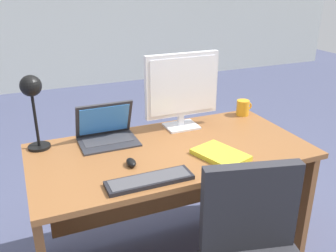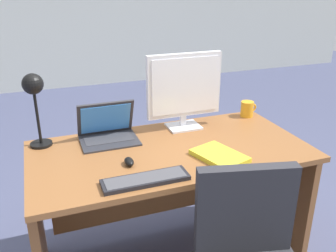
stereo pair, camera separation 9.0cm
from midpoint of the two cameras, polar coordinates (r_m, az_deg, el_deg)
ground at (r=3.64m, az=-9.75°, el=-4.66°), size 12.00×12.00×0.00m
desk at (r=2.17m, az=-1.34°, el=-8.67°), size 1.51×0.76×0.75m
monitor at (r=2.22m, az=1.01°, el=5.97°), size 0.46×0.16×0.46m
laptop at (r=2.13m, az=-10.78°, el=-0.45°), size 0.32×0.25×0.23m
keyboard at (r=1.70m, az=-4.40°, el=-8.38°), size 0.41×0.12×0.02m
mouse at (r=1.85m, az=-7.13°, el=-5.64°), size 0.05×0.08×0.04m
desk_lamp at (r=2.03m, az=-21.48°, el=4.32°), size 0.12×0.14×0.42m
book at (r=1.94m, az=6.80°, el=-4.46°), size 0.26×0.32×0.03m
coffee_mug at (r=2.53m, az=10.55°, el=2.81°), size 0.11×0.08×0.10m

